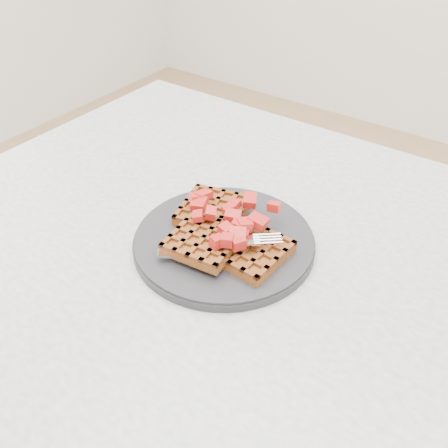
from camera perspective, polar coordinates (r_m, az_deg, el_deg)
name	(u,v)px	position (r m, az deg, el deg)	size (l,w,h in m)	color
table	(285,318)	(0.79, 6.98, -10.67)	(1.20, 0.80, 0.75)	silver
plate	(224,241)	(0.73, 0.00, -1.99)	(0.26, 0.26, 0.02)	#232326
waffles	(223,232)	(0.71, -0.17, -0.97)	(0.20, 0.18, 0.03)	brown
strawberry_pile	(224,216)	(0.70, 0.00, 0.91)	(0.15, 0.15, 0.02)	#9D1111
fork	(229,252)	(0.68, 0.56, -3.24)	(0.02, 0.18, 0.02)	silver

